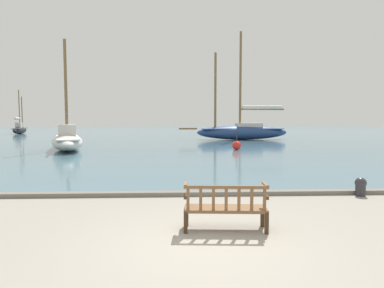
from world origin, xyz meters
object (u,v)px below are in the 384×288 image
Objects in this scene: mooring_bollard at (361,186)px; channel_buoy at (237,145)px; sailboat_nearest_starboard at (20,129)px; sailboat_mid_starboard at (67,140)px; park_bench at (225,207)px; sailboat_nearest_port at (242,130)px.

mooring_bollard is 0.41× the size of channel_buoy.
sailboat_mid_starboard reaches higher than sailboat_nearest_starboard.
mooring_bollard is at bearing -47.81° from sailboat_mid_starboard.
channel_buoy is at bearing -2.08° from sailboat_mid_starboard.
sailboat_mid_starboard is at bearing 116.44° from park_bench.
channel_buoy is (11.27, -0.41, -0.38)m from sailboat_mid_starboard.
sailboat_mid_starboard is (-8.21, 16.51, 0.29)m from park_bench.
sailboat_nearest_starboard reaches higher than park_bench.
sailboat_mid_starboard reaches higher than mooring_bollard.
channel_buoy is (-1.17, 13.31, 0.10)m from mooring_bollard.
sailboat_nearest_starboard reaches higher than mooring_bollard.
sailboat_nearest_port is (27.82, -13.88, 0.30)m from sailboat_nearest_starboard.
sailboat_mid_starboard is 17.34m from sailboat_nearest_port.
channel_buoy is at bearing 79.26° from park_bench.
sailboat_mid_starboard is (14.05, -24.42, 0.06)m from sailboat_nearest_starboard.
channel_buoy is at bearing -102.87° from sailboat_nearest_port.
sailboat_nearest_starboard is 0.76× the size of sailboat_mid_starboard.
sailboat_nearest_port is at bearing 78.39° from park_bench.
sailboat_nearest_starboard is at bearing 124.78° from mooring_bollard.
park_bench is at bearing -63.56° from sailboat_mid_starboard.
sailboat_nearest_starboard is at bearing 153.49° from sailboat_nearest_port.
mooring_bollard is (26.48, -38.14, -0.42)m from sailboat_nearest_starboard.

